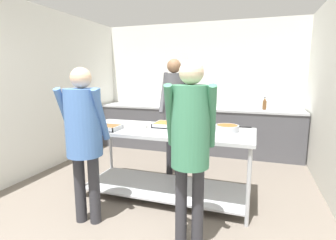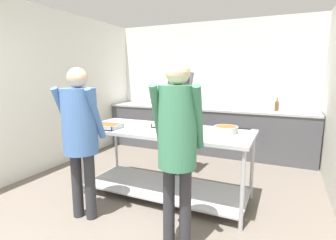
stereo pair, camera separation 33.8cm
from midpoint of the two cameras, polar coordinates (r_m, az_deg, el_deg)
wall_rear at (r=5.70m, az=5.08°, el=7.31°), size 4.29×0.06×2.65m
wall_left at (r=4.83m, az=-27.25°, el=5.78°), size 0.06×4.47×2.65m
back_counter at (r=5.45m, az=4.03°, el=-1.95°), size 4.13×0.65×0.92m
serving_counter at (r=3.38m, az=-3.43°, el=-6.87°), size 2.18×0.89×0.90m
serving_tray_vegetables at (r=3.43m, az=-16.75°, el=-1.56°), size 0.44×0.27×0.05m
plate_stack at (r=3.41m, az=-9.35°, el=-1.44°), size 0.25×0.25×0.04m
serving_tray_roast at (r=3.44m, az=-1.99°, el=-1.10°), size 0.45×0.33×0.05m
broccoli_bowl at (r=2.94m, az=1.96°, el=-2.75°), size 0.21×0.21×0.10m
sauce_pan at (r=3.19m, az=9.83°, el=-1.78°), size 0.42×0.28×0.08m
guest_serving_left at (r=2.27m, az=0.67°, el=-3.38°), size 0.47×0.39×1.70m
guest_serving_right at (r=2.87m, az=-21.12°, el=-2.11°), size 0.50×0.38×1.65m
cook_behind_counter at (r=4.00m, az=-1.13°, el=3.60°), size 0.41×0.36×1.81m
water_bottle at (r=5.22m, az=18.57°, el=3.32°), size 0.07×0.07×0.24m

